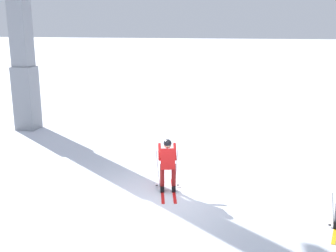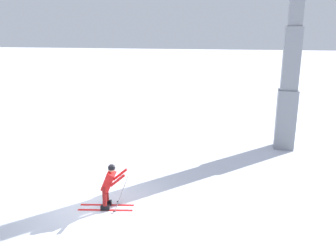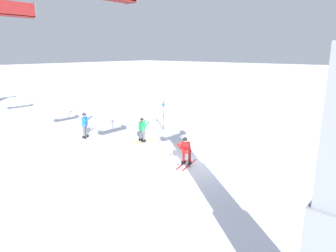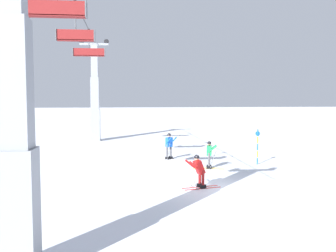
% 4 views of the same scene
% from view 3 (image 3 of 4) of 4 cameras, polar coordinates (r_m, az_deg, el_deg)
% --- Properties ---
extents(ground_plane, '(260.00, 260.00, 0.00)m').
position_cam_3_polar(ground_plane, '(16.01, 5.09, -6.84)').
color(ground_plane, white).
extents(skier_carving_main, '(0.92, 1.82, 1.64)m').
position_cam_3_polar(skier_carving_main, '(15.28, 3.38, -4.37)').
color(skier_carving_main, red).
rests_on(skier_carving_main, ground_plane).
extents(chairlift_seat_second, '(0.61, 2.05, 2.16)m').
position_cam_3_polar(chairlift_seat_second, '(14.71, -27.82, 19.15)').
color(chairlift_seat_second, black).
extents(trail_marker_pole, '(0.07, 0.28, 2.12)m').
position_cam_3_polar(trail_marker_pole, '(22.18, -0.86, 2.18)').
color(trail_marker_pole, blue).
rests_on(trail_marker_pole, ground_plane).
extents(skier_distant_uphill, '(0.89, 1.84, 1.58)m').
position_cam_3_polar(skier_distant_uphill, '(19.33, -4.90, -0.42)').
color(skier_distant_uphill, yellow).
rests_on(skier_distant_uphill, ground_plane).
extents(skier_distant_downhill, '(1.57, 1.29, 1.74)m').
position_cam_3_polar(skier_distant_downhill, '(20.79, -15.46, 0.47)').
color(skier_distant_downhill, white).
rests_on(skier_distant_downhill, ground_plane).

